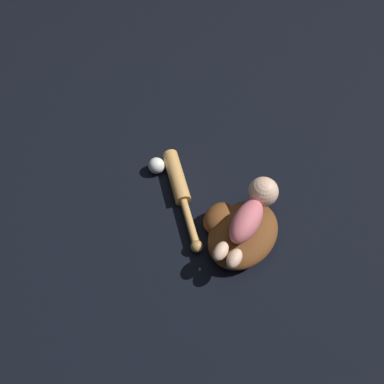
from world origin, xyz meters
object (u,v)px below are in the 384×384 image
object	(u,v)px
baby_figure	(252,212)
baseball_bat	(180,187)
baseball	(157,166)
baseball_glove	(239,231)

from	to	relation	value
baby_figure	baseball_bat	bearing A→B (deg)	110.89
baby_figure	baseball	world-z (taller)	baby_figure
baby_figure	baseball_bat	distance (m)	0.33
baseball_glove	baseball	xyz separation A→B (m)	(-0.09, 0.44, -0.01)
baseball_glove	baseball	distance (m)	0.45
baby_figure	baseball	size ratio (longest dim) A/B	5.10
baby_figure	baseball_bat	world-z (taller)	baby_figure
baby_figure	baseball_bat	size ratio (longest dim) A/B	0.78
baseball_glove	baby_figure	bearing A→B (deg)	0.54
baseball_bat	baseball	world-z (taller)	baseball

